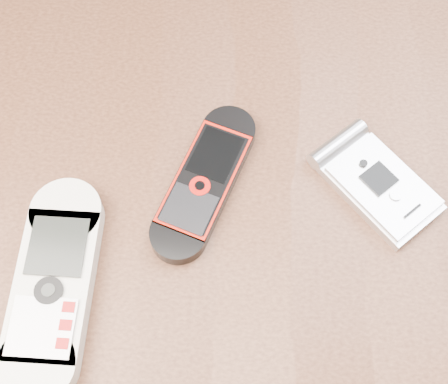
{
  "coord_description": "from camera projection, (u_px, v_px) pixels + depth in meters",
  "views": [
    {
      "loc": [
        0.01,
        -0.2,
        1.17
      ],
      "look_at": [
        0.01,
        0.0,
        0.76
      ],
      "focal_mm": 50.0,
      "sensor_mm": 36.0,
      "label": 1
    }
  ],
  "objects": [
    {
      "name": "ground",
      "position": [
        221.0,
        373.0,
        1.14
      ],
      "size": [
        4.0,
        4.0,
        0.0
      ],
      "primitive_type": "plane",
      "color": "#472B19",
      "rests_on": "ground"
    },
    {
      "name": "nokia_white",
      "position": [
        53.0,
        286.0,
        0.43
      ],
      "size": [
        0.06,
        0.16,
        0.02
      ],
      "primitive_type": "cube",
      "rotation": [
        0.0,
        0.0,
        -0.04
      ],
      "color": "silver",
      "rests_on": "table"
    },
    {
      "name": "table",
      "position": [
        218.0,
        248.0,
        0.56
      ],
      "size": [
        1.2,
        0.8,
        0.75
      ],
      "color": "black",
      "rests_on": "ground"
    },
    {
      "name": "motorola_razr",
      "position": [
        380.0,
        185.0,
        0.47
      ],
      "size": [
        0.1,
        0.11,
        0.02
      ],
      "primitive_type": "cube",
      "rotation": [
        0.0,
        0.0,
        0.71
      ],
      "color": "silver",
      "rests_on": "table"
    },
    {
      "name": "nokia_black_red",
      "position": [
        205.0,
        181.0,
        0.47
      ],
      "size": [
        0.09,
        0.14,
        0.01
      ],
      "primitive_type": "cube",
      "rotation": [
        0.0,
        0.0,
        -0.37
      ],
      "color": "black",
      "rests_on": "table"
    }
  ]
}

